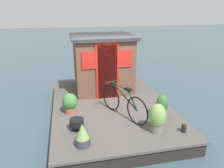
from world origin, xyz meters
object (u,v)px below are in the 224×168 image
at_px(potted_plant_lavender, 157,118).
at_px(potted_plant_basil, 162,106).
at_px(houseboat_cabin, 103,63).
at_px(bicycle, 123,103).
at_px(potted_plant_ivy, 70,103).
at_px(mooring_bollard, 184,128).
at_px(charcoal_grill, 77,123).
at_px(potted_plant_fern, 83,135).

bearing_deg(potted_plant_lavender, potted_plant_basil, -32.50).
xyz_separation_m(houseboat_cabin, bicycle, (-2.17, -0.15, -0.55)).
bearing_deg(potted_plant_ivy, mooring_bollard, -121.34).
bearing_deg(potted_plant_ivy, potted_plant_basil, -108.51).
bearing_deg(potted_plant_basil, potted_plant_lavender, 147.50).
bearing_deg(bicycle, houseboat_cabin, 4.04).
relative_size(houseboat_cabin, mooring_bollard, 10.02).
bearing_deg(charcoal_grill, potted_plant_basil, -86.06).
xyz_separation_m(charcoal_grill, mooring_bollard, (-0.62, -2.43, -0.08)).
height_order(potted_plant_fern, charcoal_grill, potted_plant_fern).
bearing_deg(charcoal_grill, potted_plant_lavender, -104.59).
distance_m(potted_plant_lavender, potted_plant_ivy, 2.39).
bearing_deg(houseboat_cabin, potted_plant_fern, 162.70).
relative_size(bicycle, potted_plant_fern, 3.15).
bearing_deg(houseboat_cabin, bicycle, -175.96).
height_order(houseboat_cabin, mooring_bollard, houseboat_cabin).
distance_m(bicycle, potted_plant_basil, 1.01).
relative_size(charcoal_grill, mooring_bollard, 1.63).
height_order(houseboat_cabin, potted_plant_fern, houseboat_cabin).
xyz_separation_m(bicycle, potted_plant_lavender, (-0.89, -0.58, -0.05)).
height_order(potted_plant_lavender, charcoal_grill, potted_plant_lavender).
bearing_deg(potted_plant_fern, charcoal_grill, 7.11).
xyz_separation_m(potted_plant_basil, charcoal_grill, (-0.15, 2.22, -0.14)).
bearing_deg(houseboat_cabin, potted_plant_basil, -155.14).
relative_size(bicycle, potted_plant_lavender, 2.31).
relative_size(houseboat_cabin, potted_plant_ivy, 3.66).
bearing_deg(potted_plant_basil, mooring_bollard, -164.24).
distance_m(bicycle, charcoal_grill, 1.33).
bearing_deg(potted_plant_lavender, mooring_bollard, -103.37).
xyz_separation_m(houseboat_cabin, mooring_bollard, (-3.21, -1.35, -0.85)).
xyz_separation_m(potted_plant_lavender, mooring_bollard, (-0.15, -0.62, -0.25)).
height_order(potted_plant_lavender, potted_plant_basil, potted_plant_lavender).
bearing_deg(bicycle, charcoal_grill, 108.59).
xyz_separation_m(houseboat_cabin, potted_plant_lavender, (-3.06, -0.73, -0.60)).
height_order(potted_plant_fern, mooring_bollard, potted_plant_fern).
relative_size(potted_plant_basil, potted_plant_fern, 1.23).
height_order(potted_plant_lavender, potted_plant_ivy, potted_plant_lavender).
height_order(potted_plant_ivy, mooring_bollard, potted_plant_ivy).
xyz_separation_m(potted_plant_ivy, mooring_bollard, (-1.55, -2.55, -0.19)).
distance_m(houseboat_cabin, potted_plant_basil, 2.75).
xyz_separation_m(potted_plant_ivy, potted_plant_basil, (-0.78, -2.33, 0.03)).
bearing_deg(mooring_bollard, houseboat_cabin, 22.77).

